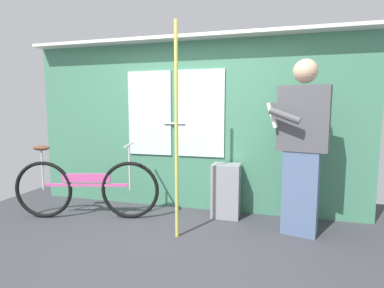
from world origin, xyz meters
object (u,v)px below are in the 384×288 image
object	(u,v)px
passenger_reading_newspaper	(301,144)
trash_bin_by_wall	(226,190)
handrail_pole	(176,132)
bicycle_near_door	(86,188)

from	to	relation	value
passenger_reading_newspaper	trash_bin_by_wall	distance (m)	1.08
passenger_reading_newspaper	trash_bin_by_wall	size ratio (longest dim) A/B	2.77
trash_bin_by_wall	handrail_pole	distance (m)	1.11
bicycle_near_door	trash_bin_by_wall	size ratio (longest dim) A/B	2.61
trash_bin_by_wall	bicycle_near_door	bearing A→B (deg)	-163.02
handrail_pole	trash_bin_by_wall	bearing A→B (deg)	61.19
bicycle_near_door	handrail_pole	world-z (taller)	handrail_pole
bicycle_near_door	passenger_reading_newspaper	distance (m)	2.50
bicycle_near_door	handrail_pole	size ratio (longest dim) A/B	0.78
bicycle_near_door	passenger_reading_newspaper	xyz separation A→B (m)	(2.43, 0.18, 0.58)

